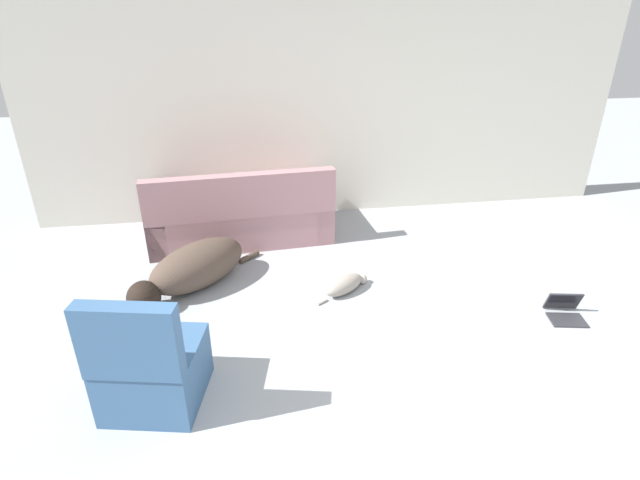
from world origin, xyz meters
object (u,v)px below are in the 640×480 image
object	(u,v)px
dog	(193,268)
laptop_open	(565,309)
cat	(345,284)
side_chair	(151,368)
couch	(241,216)

from	to	relation	value
dog	laptop_open	distance (m)	3.32
cat	laptop_open	bearing A→B (deg)	-53.78
side_chair	dog	bearing A→B (deg)	-83.95
dog	couch	bearing A→B (deg)	-156.53
couch	laptop_open	xyz separation A→B (m)	(2.72, -1.98, -0.20)
dog	laptop_open	xyz separation A→B (m)	(3.17, -0.96, -0.13)
dog	cat	size ratio (longest dim) A/B	2.25
couch	side_chair	xyz separation A→B (m)	(-0.61, -2.50, 0.03)
side_chair	laptop_open	bearing A→B (deg)	-159.31
dog	side_chair	size ratio (longest dim) A/B	1.35
couch	cat	size ratio (longest dim) A/B	3.71
dog	side_chair	bearing A→B (deg)	41.98
laptop_open	side_chair	size ratio (longest dim) A/B	0.37
laptop_open	side_chair	bearing A→B (deg)	-160.18
couch	dog	world-z (taller)	couch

